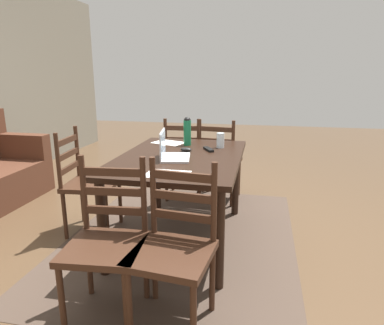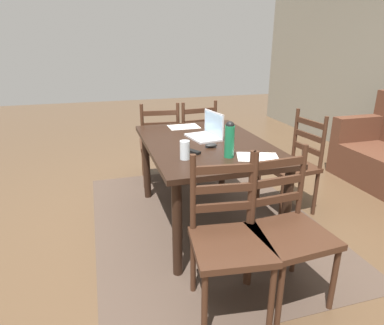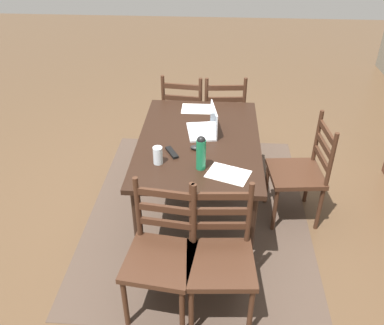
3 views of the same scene
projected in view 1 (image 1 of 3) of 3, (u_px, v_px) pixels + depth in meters
The scene contains 15 objects.
ground_plane at pixel (181, 238), 3.09m from camera, with size 14.00×14.00×0.00m, color brown.
area_rug at pixel (181, 238), 3.09m from camera, with size 2.52×1.96×0.01m, color #47382D.
dining_table at pixel (181, 166), 2.92m from camera, with size 1.46×1.00×0.76m.
chair_left_far at pixel (107, 243), 2.04m from camera, with size 0.48×0.48×0.95m.
chair_left_near at pixel (174, 249), 1.96m from camera, with size 0.48×0.48×0.95m.
chair_right_near at pixel (219, 161), 3.90m from camera, with size 0.49×0.49×0.95m.
chair_far_head at pixel (87, 183), 3.14m from camera, with size 0.48×0.48×0.95m.
chair_right_far at pixel (185, 159), 3.98m from camera, with size 0.47×0.47×0.95m.
laptop at pixel (170, 152), 2.78m from camera, with size 0.35×0.27×0.23m.
water_bottle at pixel (187, 131), 3.27m from camera, with size 0.07×0.07×0.27m.
drinking_glass at pixel (220, 140), 3.18m from camera, with size 0.07×0.07×0.14m, color silver.
computer_mouse at pixel (186, 149), 3.04m from camera, with size 0.06×0.10×0.03m, color black.
tv_remote at pixel (208, 149), 3.08m from camera, with size 0.04×0.17×0.02m, color black.
paper_stack_left at pixel (168, 174), 2.36m from camera, with size 0.21×0.30×0.00m, color white.
paper_stack_right at pixel (169, 143), 3.40m from camera, with size 0.21×0.30×0.00m, color white.
Camera 1 is at (-2.74, -0.66, 1.44)m, focal length 32.44 mm.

